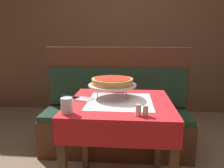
{
  "coord_description": "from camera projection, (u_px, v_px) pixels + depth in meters",
  "views": [
    {
      "loc": [
        0.07,
        -1.52,
        1.23
      ],
      "look_at": [
        -0.06,
        0.07,
        0.89
      ],
      "focal_mm": 35.0,
      "sensor_mm": 36.0,
      "label": 1
    }
  ],
  "objects": [
    {
      "name": "salt_shaker",
      "position": [
        138.0,
        110.0,
        1.29
      ],
      "size": [
        0.04,
        0.04,
        0.07
      ],
      "color": "silver",
      "rests_on": "dining_table_front"
    },
    {
      "name": "booth_bench",
      "position": [
        116.0,
        122.0,
        2.37
      ],
      "size": [
        1.57,
        0.47,
        1.13
      ],
      "color": "#4C2819",
      "rests_on": "ground_plane"
    },
    {
      "name": "dining_table_front",
      "position": [
        120.0,
        115.0,
        1.61
      ],
      "size": [
        0.74,
        0.74,
        0.77
      ],
      "color": "red",
      "rests_on": "ground_plane"
    },
    {
      "name": "napkin_holder",
      "position": [
        111.0,
        85.0,
        1.9
      ],
      "size": [
        0.1,
        0.05,
        0.09
      ],
      "color": "#B2B2B7",
      "rests_on": "dining_table_front"
    },
    {
      "name": "pepper_shaker",
      "position": [
        146.0,
        111.0,
        1.28
      ],
      "size": [
        0.03,
        0.03,
        0.06
      ],
      "color": "silver",
      "rests_on": "dining_table_front"
    },
    {
      "name": "dining_table_rear",
      "position": [
        120.0,
        77.0,
        3.12
      ],
      "size": [
        0.73,
        0.73,
        0.78
      ],
      "color": "beige",
      "rests_on": "ground_plane"
    },
    {
      "name": "water_glass_near",
      "position": [
        67.0,
        106.0,
        1.32
      ],
      "size": [
        0.07,
        0.07,
        0.1
      ],
      "color": "silver",
      "rests_on": "dining_table_front"
    },
    {
      "name": "pizza_pan_stand",
      "position": [
        112.0,
        86.0,
        1.67
      ],
      "size": [
        0.37,
        0.37,
        0.1
      ],
      "color": "#ADADB2",
      "rests_on": "dining_table_front"
    },
    {
      "name": "condiment_caddy",
      "position": [
        127.0,
        68.0,
        2.98
      ],
      "size": [
        0.13,
        0.13,
        0.18
      ],
      "color": "black",
      "rests_on": "dining_table_rear"
    },
    {
      "name": "pizza_server",
      "position": [
        78.0,
        98.0,
        1.65
      ],
      "size": [
        0.28,
        0.15,
        0.01
      ],
      "color": "#BCBCC1",
      "rests_on": "dining_table_front"
    },
    {
      "name": "back_wall_panel",
      "position": [
        126.0,
        39.0,
        3.54
      ],
      "size": [
        6.0,
        0.04,
        2.4
      ],
      "primitive_type": "cube",
      "color": "brown",
      "rests_on": "ground_plane"
    },
    {
      "name": "deep_dish_pizza",
      "position": [
        112.0,
        81.0,
        1.66
      ],
      "size": [
        0.31,
        0.31,
        0.05
      ],
      "color": "tan",
      "rests_on": "pizza_pan_stand"
    }
  ]
}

